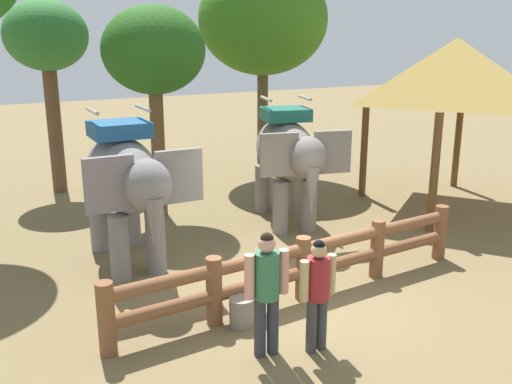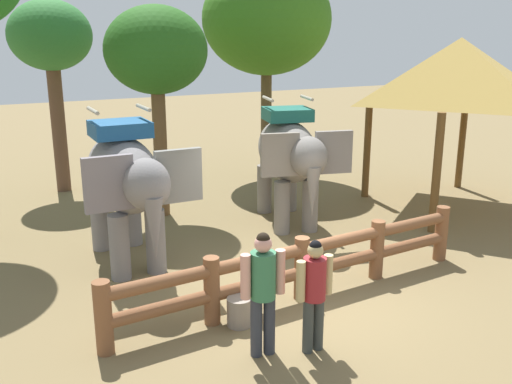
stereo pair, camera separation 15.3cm
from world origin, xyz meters
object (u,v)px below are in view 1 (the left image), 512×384
at_px(log_fence, 303,264).
at_px(tourist_woman_in_black, 267,285).
at_px(thatched_shelter, 455,71).
at_px(tree_deep_back, 154,53).
at_px(tree_back_center, 263,20).
at_px(tree_far_left, 46,41).
at_px(elephant_near_left, 126,180).
at_px(tourist_man_in_blue, 318,288).
at_px(feed_bucket, 242,312).
at_px(elephant_center, 288,155).

height_order(log_fence, tourist_woman_in_black, tourist_woman_in_black).
distance_m(tourist_woman_in_black, thatched_shelter, 8.54).
relative_size(tourist_woman_in_black, tree_deep_back, 0.36).
bearing_deg(tree_deep_back, tree_back_center, 30.24).
relative_size(tree_far_left, tree_back_center, 0.82).
bearing_deg(elephant_near_left, tourist_man_in_blue, -71.12).
bearing_deg(tree_deep_back, tourist_woman_in_black, -96.46).
height_order(tourist_woman_in_black, tourist_man_in_blue, tourist_woman_in_black).
relative_size(log_fence, feed_bucket, 15.41).
distance_m(log_fence, tree_back_center, 9.25).
bearing_deg(tree_back_center, tourist_man_in_blue, -114.28).
xyz_separation_m(elephant_center, tree_back_center, (1.70, 4.29, 2.92)).
height_order(tourist_woman_in_black, tree_deep_back, tree_deep_back).
bearing_deg(elephant_center, tourist_man_in_blue, -116.59).
relative_size(tree_deep_back, feed_bucket, 11.02).
bearing_deg(tree_far_left, log_fence, -74.78).
distance_m(log_fence, feed_bucket, 1.38).
xyz_separation_m(tree_back_center, feed_bucket, (-4.69, -8.00, -4.30)).
distance_m(log_fence, tourist_woman_in_black, 1.85).
height_order(tourist_man_in_blue, tree_far_left, tree_far_left).
bearing_deg(tourist_woman_in_black, tree_deep_back, 83.54).
relative_size(tourist_woman_in_black, tree_far_left, 0.35).
height_order(log_fence, tree_back_center, tree_back_center).
bearing_deg(elephant_center, tree_back_center, 68.40).
xyz_separation_m(log_fence, tourist_woman_in_black, (-1.34, -1.21, 0.40)).
distance_m(elephant_center, thatched_shelter, 4.56).
distance_m(tourist_man_in_blue, thatched_shelter, 8.13).
xyz_separation_m(elephant_near_left, tree_far_left, (-0.25, 5.94, 2.35)).
relative_size(tourist_man_in_blue, feed_bucket, 3.68).
bearing_deg(feed_bucket, elephant_near_left, 104.99).
xyz_separation_m(thatched_shelter, tree_deep_back, (-6.49, 2.59, 0.44)).
bearing_deg(feed_bucket, tree_deep_back, 83.14).
bearing_deg(tree_far_left, tourist_woman_in_black, -84.14).
height_order(elephant_center, tourist_woman_in_black, elephant_center).
bearing_deg(tourist_man_in_blue, tree_back_center, 65.72).
bearing_deg(tourist_woman_in_black, elephant_near_left, 100.97).
height_order(elephant_center, thatched_shelter, thatched_shelter).
bearing_deg(tourist_woman_in_black, thatched_shelter, 28.54).
distance_m(elephant_center, feed_bucket, 4.96).
bearing_deg(log_fence, elephant_center, 62.99).
bearing_deg(elephant_center, tree_deep_back, 139.85).
relative_size(elephant_near_left, tourist_man_in_blue, 2.11).
relative_size(log_fence, tourist_woman_in_black, 3.85).
bearing_deg(tree_far_left, tourist_man_in_blue, -80.62).
distance_m(tourist_woman_in_black, feed_bucket, 1.17).
height_order(tree_far_left, feed_bucket, tree_far_left).
relative_size(elephant_near_left, tourist_woman_in_black, 1.94).
bearing_deg(feed_bucket, tree_far_left, 96.78).
bearing_deg(tourist_man_in_blue, tree_far_left, 99.38).
relative_size(tree_back_center, tree_deep_back, 1.27).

